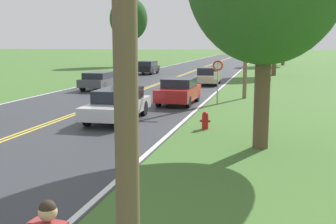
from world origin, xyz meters
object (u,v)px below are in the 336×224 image
(tree_behind_sign, at_px, (285,21))
(car_dark_blue_hatchback_distant, at_px, (247,56))
(car_red_sedan_approaching, at_px, (179,91))
(car_champagne_sedan_mid_far, at_px, (208,76))
(traffic_sign, at_px, (218,71))
(fire_hydrant, at_px, (205,120))
(car_black_hatchback_receding, at_px, (147,67))
(car_silver_sedan_nearest, at_px, (118,104))
(car_dark_grey_hatchback_mid_near, at_px, (100,80))
(tree_mid_treeline, at_px, (129,19))
(tree_right_cluster, at_px, (276,19))

(tree_behind_sign, relative_size, car_dark_blue_hatchback_distant, 2.23)
(car_red_sedan_approaching, bearing_deg, car_champagne_sedan_mid_far, -178.99)
(traffic_sign, distance_m, car_champagne_sedan_mid_far, 11.14)
(fire_hydrant, height_order, car_champagne_sedan_mid_far, car_champagne_sedan_mid_far)
(tree_behind_sign, bearing_deg, car_black_hatchback_receding, -123.41)
(car_silver_sedan_nearest, height_order, car_dark_grey_hatchback_mid_near, car_silver_sedan_nearest)
(fire_hydrant, relative_size, car_red_sedan_approaching, 0.18)
(tree_behind_sign, bearing_deg, fire_hydrant, -94.76)
(tree_mid_treeline, xyz_separation_m, tree_right_cluster, (20.49, -13.43, -0.92))
(car_champagne_sedan_mid_far, bearing_deg, tree_right_cluster, 152.18)
(car_silver_sedan_nearest, bearing_deg, tree_right_cluster, 165.24)
(traffic_sign, height_order, tree_right_cluster, tree_right_cluster)
(traffic_sign, height_order, car_champagne_sedan_mid_far, traffic_sign)
(car_red_sedan_approaching, height_order, car_dark_grey_hatchback_mid_near, car_red_sedan_approaching)
(car_silver_sedan_nearest, height_order, car_dark_blue_hatchback_distant, car_dark_blue_hatchback_distant)
(traffic_sign, bearing_deg, car_champagne_sedan_mid_far, 101.04)
(car_dark_grey_hatchback_mid_near, bearing_deg, car_silver_sedan_nearest, -152.80)
(traffic_sign, height_order, tree_mid_treeline, tree_mid_treeline)
(tree_right_cluster, xyz_separation_m, car_champagne_sedan_mid_far, (-5.26, -11.17, -5.09))
(car_champagne_sedan_mid_far, bearing_deg, car_dark_grey_hatchback_mid_near, -53.84)
(car_silver_sedan_nearest, xyz_separation_m, car_dark_grey_hatchback_mid_near, (-5.53, 11.16, -0.01))
(tree_right_cluster, height_order, car_champagne_sedan_mid_far, tree_right_cluster)
(car_silver_sedan_nearest, relative_size, car_dark_grey_hatchback_mid_near, 1.20)
(tree_right_cluster, distance_m, car_silver_sedan_nearest, 29.26)
(traffic_sign, xyz_separation_m, tree_mid_treeline, (-17.35, 35.48, 4.88))
(car_red_sedan_approaching, xyz_separation_m, car_dark_blue_hatchback_distant, (0.21, 63.66, 0.02))
(car_dark_blue_hatchback_distant, bearing_deg, tree_behind_sign, 20.57)
(fire_hydrant, distance_m, tree_behind_sign, 50.66)
(tree_right_cluster, distance_m, car_red_sedan_approaching, 23.66)
(tree_right_cluster, xyz_separation_m, car_dark_blue_hatchback_distant, (-5.03, 41.15, -5.03))
(car_dark_grey_hatchback_mid_near, height_order, car_dark_blue_hatchback_distant, car_dark_blue_hatchback_distant)
(car_silver_sedan_nearest, bearing_deg, tree_mid_treeline, -162.83)
(car_dark_grey_hatchback_mid_near, bearing_deg, tree_right_cluster, -35.37)
(tree_mid_treeline, xyz_separation_m, car_black_hatchback_receding, (7.12, -14.74, -5.95))
(car_silver_sedan_nearest, bearing_deg, tree_behind_sign, 169.39)
(car_red_sedan_approaching, height_order, car_black_hatchback_receding, car_red_sedan_approaching)
(car_champagne_sedan_mid_far, xyz_separation_m, car_black_hatchback_receding, (-8.10, 9.86, 0.05))
(fire_hydrant, distance_m, traffic_sign, 7.12)
(car_red_sedan_approaching, bearing_deg, tree_mid_treeline, -156.11)
(tree_behind_sign, relative_size, tree_mid_treeline, 0.98)
(car_silver_sedan_nearest, height_order, car_red_sedan_approaching, car_red_sedan_approaching)
(car_black_hatchback_receding, bearing_deg, tree_right_cluster, -83.17)
(tree_mid_treeline, height_order, car_red_sedan_approaching, tree_mid_treeline)
(tree_behind_sign, height_order, tree_right_cluster, tree_behind_sign)
(tree_right_cluster, bearing_deg, car_dark_grey_hatchback_mid_near, -126.21)
(car_champagne_sedan_mid_far, bearing_deg, car_dark_blue_hatchback_distant, 177.15)
(car_dark_grey_hatchback_mid_near, distance_m, car_champagne_sedan_mid_far, 9.07)
(traffic_sign, xyz_separation_m, car_champagne_sedan_mid_far, (-2.12, 10.88, -1.13))
(fire_hydrant, bearing_deg, car_dark_grey_hatchback_mid_near, 128.28)
(tree_mid_treeline, height_order, car_black_hatchback_receding, tree_mid_treeline)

